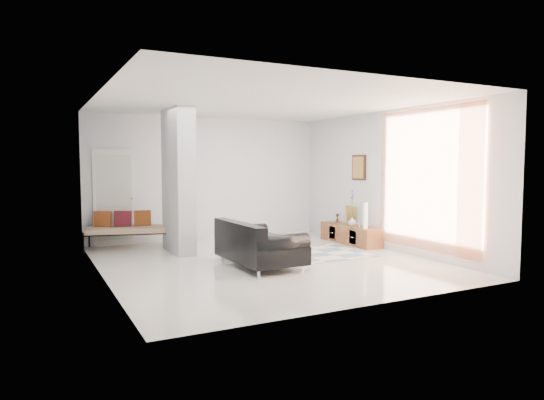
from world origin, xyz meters
name	(u,v)px	position (x,y,z in m)	size (l,w,h in m)	color
floor	(265,261)	(0.00, 0.00, 0.00)	(6.00, 6.00, 0.00)	silver
ceiling	(265,102)	(0.00, 0.00, 2.80)	(6.00, 6.00, 0.00)	white
wall_back	(208,178)	(0.00, 3.00, 1.40)	(6.00, 6.00, 0.00)	white
wall_front	(374,192)	(0.00, -3.00, 1.40)	(6.00, 6.00, 0.00)	white
wall_left	(101,186)	(-2.75, 0.00, 1.40)	(6.00, 6.00, 0.00)	white
wall_right	(387,180)	(2.75, 0.00, 1.40)	(6.00, 6.00, 0.00)	white
partition_column	(178,181)	(-1.10, 1.60, 1.40)	(0.35, 1.20, 2.80)	#ADB3B5
hallway_door	(114,198)	(-2.10, 2.96, 1.02)	(0.85, 0.06, 2.04)	white
curtain	(426,180)	(2.67, -1.15, 1.45)	(2.55, 2.55, 0.00)	orange
wall_art	(359,168)	(2.72, 0.90, 1.65)	(0.04, 0.45, 0.55)	#391F0F
media_console	(350,234)	(2.52, 0.90, 0.21)	(0.45, 1.71, 0.80)	brown
loveseat	(257,245)	(-0.28, -0.26, 0.35)	(1.06, 1.74, 0.76)	silver
daybed	(129,228)	(-1.90, 2.48, 0.42)	(1.85, 1.14, 0.77)	black
area_rug	(303,255)	(0.90, 0.20, 0.01)	(2.43, 1.62, 0.01)	beige
cylinder_lamp	(366,215)	(2.50, 0.36, 0.66)	(0.10, 0.10, 0.53)	silver
bronze_figurine	(338,218)	(2.47, 1.33, 0.51)	(0.11, 0.11, 0.21)	#311E16
vase	(352,221)	(2.47, 0.78, 0.50)	(0.19, 0.19, 0.20)	silver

